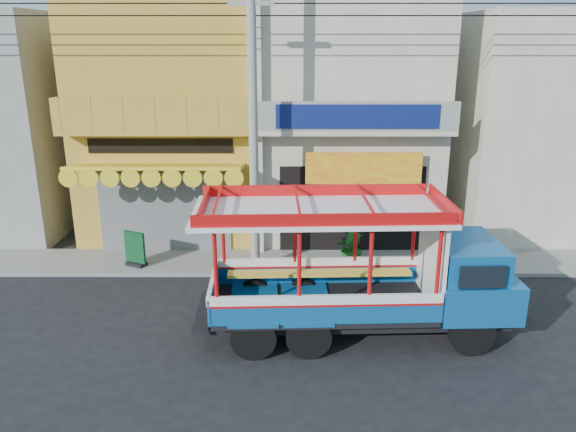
# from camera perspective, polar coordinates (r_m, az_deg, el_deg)

# --- Properties ---
(ground) EXTENTS (90.00, 90.00, 0.00)m
(ground) POSITION_cam_1_polar(r_m,az_deg,el_deg) (13.98, 0.12, -11.21)
(ground) COLOR black
(ground) RESTS_ON ground
(sidewalk) EXTENTS (30.00, 2.00, 0.12)m
(sidewalk) POSITION_cam_1_polar(r_m,az_deg,el_deg) (17.56, 0.12, -4.72)
(sidewalk) COLOR slate
(sidewalk) RESTS_ON ground
(shophouse_left) EXTENTS (6.00, 7.50, 8.24)m
(shophouse_left) POSITION_cam_1_polar(r_m,az_deg,el_deg) (20.76, -11.15, 10.03)
(shophouse_left) COLOR #B29927
(shophouse_left) RESTS_ON ground
(shophouse_right) EXTENTS (6.00, 6.75, 8.24)m
(shophouse_right) POSITION_cam_1_polar(r_m,az_deg,el_deg) (20.47, 5.83, 10.16)
(shophouse_right) COLOR #B3AA93
(shophouse_right) RESTS_ON ground
(party_pilaster) EXTENTS (0.35, 0.30, 8.00)m
(party_pilaster) POSITION_cam_1_polar(r_m,az_deg,el_deg) (17.34, -3.21, 8.51)
(party_pilaster) COLOR #B3AA93
(party_pilaster) RESTS_ON ground
(filler_building_right) EXTENTS (6.00, 6.00, 7.60)m
(filler_building_right) POSITION_cam_1_polar(r_m,az_deg,el_deg) (22.34, 24.17, 8.56)
(filler_building_right) COLOR #B3AA93
(filler_building_right) RESTS_ON ground
(utility_pole) EXTENTS (28.00, 0.26, 9.00)m
(utility_pole) POSITION_cam_1_polar(r_m,az_deg,el_deg) (15.66, -3.05, 11.34)
(utility_pole) COLOR gray
(utility_pole) RESTS_ON ground
(songthaew_truck) EXTENTS (7.33, 2.68, 3.38)m
(songthaew_truck) POSITION_cam_1_polar(r_m,az_deg,el_deg) (13.16, 9.32, -5.48)
(songthaew_truck) COLOR black
(songthaew_truck) RESTS_ON ground
(green_sign) EXTENTS (0.68, 0.54, 1.08)m
(green_sign) POSITION_cam_1_polar(r_m,az_deg,el_deg) (17.63, -15.25, -3.49)
(green_sign) COLOR black
(green_sign) RESTS_ON sidewalk
(potted_plant_a) EXTENTS (1.07, 1.08, 0.91)m
(potted_plant_a) POSITION_cam_1_polar(r_m,az_deg,el_deg) (17.38, 6.25, -3.26)
(potted_plant_a) COLOR #1B611E
(potted_plant_a) RESTS_ON sidewalk
(potted_plant_b) EXTENTS (0.71, 0.71, 1.01)m
(potted_plant_b) POSITION_cam_1_polar(r_m,az_deg,el_deg) (17.24, 6.68, -3.28)
(potted_plant_b) COLOR #1B611E
(potted_plant_b) RESTS_ON sidewalk
(potted_plant_c) EXTENTS (0.56, 0.56, 0.85)m
(potted_plant_c) POSITION_cam_1_polar(r_m,az_deg,el_deg) (18.06, 14.78, -3.05)
(potted_plant_c) COLOR #1B611E
(potted_plant_c) RESTS_ON sidewalk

